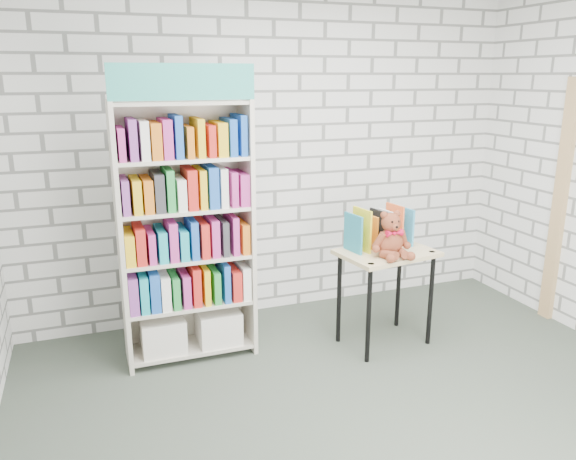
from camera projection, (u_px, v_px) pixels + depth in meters
name	position (u px, v px, depth m)	size (l,w,h in m)	color
ground	(380.00, 426.00, 3.49)	(4.50, 4.50, 0.00)	#3D473B
room_shell	(394.00, 138.00, 3.02)	(4.52, 4.02, 2.81)	silver
bookshelf	(186.00, 231.00, 4.15)	(0.97, 0.38, 2.19)	beige
display_table	(386.00, 264.00, 4.42)	(0.80, 0.61, 0.78)	tan
table_books	(378.00, 229.00, 4.45)	(0.54, 0.30, 0.30)	teal
teddy_bear	(391.00, 238.00, 4.23)	(0.32, 0.30, 0.35)	brown
door_trim	(560.00, 203.00, 4.81)	(0.05, 0.12, 2.10)	tan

